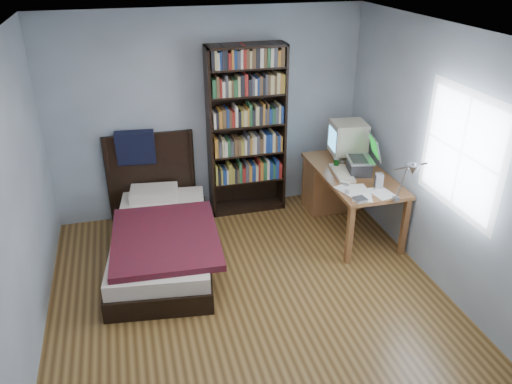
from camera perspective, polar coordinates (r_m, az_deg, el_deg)
The scene contains 14 objects.
room at distance 4.22m, azimuth -0.00°, elevation 0.30°, with size 4.20×4.24×2.50m.
desk at distance 6.36m, azimuth 9.26°, elevation 1.04°, with size 0.75×1.48×0.73m.
crt_monitor at distance 6.18m, azimuth 10.38°, elevation 6.08°, with size 0.45×0.42×0.47m.
laptop at distance 5.86m, azimuth 11.89°, elevation 3.21°, with size 0.43×0.42×0.44m.
desk_lamp at distance 4.83m, azimuth 17.27°, elevation 2.12°, with size 0.23×0.52×0.61m.
keyboard at distance 5.82m, azimuth 9.82°, elevation 2.14°, with size 0.19×0.48×0.03m, color beige.
speaker at distance 5.56m, azimuth 13.87°, elevation 1.25°, with size 0.08×0.08×0.16m, color gray.
soda_can at distance 5.97m, azimuth 9.16°, elevation 3.24°, with size 0.06×0.06×0.11m, color #083D08.
mouse at distance 6.15m, azimuth 9.73°, elevation 3.52°, with size 0.06×0.11×0.04m, color silver.
phone_silver at distance 5.58m, azimuth 10.16°, elevation 0.89°, with size 0.05×0.10×0.02m, color #ACACB0.
phone_grey at distance 5.40m, azimuth 10.35°, elevation -0.02°, with size 0.04×0.09×0.02m, color gray.
external_drive at distance 5.27m, azimuth 11.80°, elevation -0.84°, with size 0.12×0.12×0.03m, color gray.
bookshelf at distance 6.12m, azimuth -1.08°, elevation 6.89°, with size 0.94×0.30×2.10m.
bed at distance 5.59m, azimuth -10.84°, elevation -4.79°, with size 1.27×2.15×1.16m.
Camera 1 is at (-0.96, -3.65, 3.13)m, focal length 35.00 mm.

